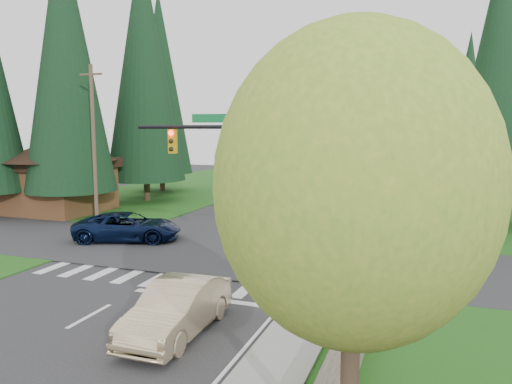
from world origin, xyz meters
The scene contains 33 objects.
ground centered at (0.00, 0.00, 0.00)m, with size 120.00×120.00×0.00m, color #28282B.
grass_east centered at (13.00, 20.00, 0.03)m, with size 14.00×110.00×0.06m, color #235416.
grass_west centered at (-13.00, 20.00, 0.03)m, with size 14.00×110.00×0.06m, color #235416.
cross_street centered at (0.00, 8.00, 0.00)m, with size 120.00×8.00×0.10m, color #28282B.
sidewalk_east centered at (6.90, 22.00, 0.07)m, with size 1.80×80.00×0.13m, color gray.
curb_east centered at (6.05, 22.00, 0.07)m, with size 0.20×80.00×0.13m, color gray.
stone_wall_south centered at (8.60, -3.00, 0.35)m, with size 0.70×14.00×0.70m, color #4C4438.
stone_wall_north centered at (8.60, 30.00, 0.35)m, with size 0.70×40.00×0.70m, color #4C4438.
traffic_signal centered at (4.37, 4.50, 4.98)m, with size 8.70×0.37×6.80m.
brown_building centered at (-15.00, 15.00, 3.14)m, with size 8.40×8.40×5.40m.
utility_pole centered at (-9.50, 12.00, 5.14)m, with size 1.60×0.24×10.00m.
decid_tree_0 centered at (9.20, 14.00, 5.60)m, with size 4.80×4.80×8.37m.
decid_tree_1 centered at (9.30, 21.00, 5.80)m, with size 5.20×5.20×8.80m.
decid_tree_2 centered at (9.10, 28.00, 5.93)m, with size 5.00×5.00×8.82m.
decid_tree_3 centered at (9.20, 35.00, 5.66)m, with size 5.00×5.00×8.55m.
decid_tree_4 centered at (9.30, 42.00, 6.06)m, with size 5.40×5.40×9.18m.
decid_tree_5 centered at (9.10, 49.00, 5.53)m, with size 4.80×4.80×8.30m.
decid_tree_6 centered at (9.20, 56.00, 5.86)m, with size 5.20×5.20×8.86m.
decid_tree_south centered at (9.30, -6.00, 5.27)m, with size 4.60×4.60×7.92m.
conifer_w_a centered at (-13.00, 14.00, 10.79)m, with size 6.12×6.12×19.80m.
conifer_w_b centered at (-16.00, 18.00, 9.79)m, with size 5.44×5.44×17.80m.
conifer_w_c centered at (-12.00, 22.00, 11.29)m, with size 6.46×6.46×20.80m.
conifer_w_e centered at (-14.00, 28.00, 10.29)m, with size 5.78×5.78×18.80m.
conifer_e_a centered at (14.00, 20.00, 9.79)m, with size 5.44×5.44×17.80m.
conifer_e_b centered at (15.00, 34.00, 10.79)m, with size 6.12×6.12×19.80m.
conifer_e_c centered at (14.00, 48.00, 9.29)m, with size 5.10×5.10×16.80m.
sedan_champagne centered at (3.43, -1.28, 0.79)m, with size 1.68×4.81×1.58m, color beige.
suv_navy centered at (-5.03, 8.77, 0.79)m, with size 2.61×5.66×1.57m, color black.
parked_car_a centered at (5.08, 16.75, 0.71)m, with size 1.67×4.15×1.41m, color silver.
parked_car_b centered at (5.60, 24.52, 0.65)m, with size 1.83×4.50×1.31m, color slate.
parked_car_c centered at (4.20, 35.08, 0.78)m, with size 1.66×4.76×1.57m, color #A2A1A6.
parked_car_d centered at (5.60, 36.96, 0.83)m, with size 1.95×4.86×1.65m, color white.
parked_car_e centered at (4.20, 44.53, 0.68)m, with size 1.90×4.67×1.36m, color #9E9EA2.
Camera 1 is at (10.46, -14.05, 6.22)m, focal length 35.00 mm.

